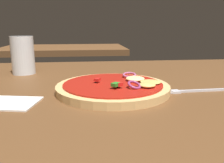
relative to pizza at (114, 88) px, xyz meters
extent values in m
cube|color=brown|center=(0.01, 0.00, -0.03)|extent=(1.41, 0.95, 0.04)
cylinder|color=tan|center=(0.00, 0.00, 0.00)|extent=(0.26, 0.26, 0.02)
cylinder|color=#A81C11|center=(0.00, 0.00, 0.01)|extent=(0.22, 0.22, 0.00)
ellipsoid|color=#E5BC60|center=(0.07, -0.04, 0.01)|extent=(0.04, 0.04, 0.01)
ellipsoid|color=#E5BC60|center=(0.05, 0.02, 0.01)|extent=(0.04, 0.04, 0.01)
ellipsoid|color=#F4DB8E|center=(0.05, 0.02, 0.01)|extent=(0.04, 0.04, 0.01)
ellipsoid|color=#E5BC60|center=(0.08, 0.00, 0.01)|extent=(0.05, 0.05, 0.01)
torus|color=#B25984|center=(0.05, 0.06, 0.02)|extent=(0.04, 0.04, 0.01)
torus|color=#93386B|center=(0.04, -0.04, 0.02)|extent=(0.04, 0.04, 0.02)
cube|color=#2D8C28|center=(0.00, -0.04, 0.02)|extent=(0.02, 0.02, 0.01)
cube|color=red|center=(0.00, -0.04, 0.02)|extent=(0.02, 0.02, 0.01)
cube|color=#2D8C28|center=(0.00, -0.03, 0.02)|extent=(0.01, 0.01, 0.00)
cube|color=red|center=(0.00, -0.02, 0.01)|extent=(0.01, 0.01, 0.00)
cube|color=red|center=(-0.04, 0.01, 0.02)|extent=(0.02, 0.02, 0.01)
cube|color=silver|center=(0.21, -0.02, -0.01)|extent=(0.14, 0.01, 0.01)
cube|color=silver|center=(0.14, -0.02, -0.01)|extent=(0.02, 0.02, 0.01)
cube|color=silver|center=(0.11, -0.01, -0.01)|extent=(0.04, 0.00, 0.00)
cube|color=silver|center=(0.11, -0.02, -0.01)|extent=(0.04, 0.00, 0.00)
cube|color=silver|center=(0.11, -0.02, -0.01)|extent=(0.04, 0.00, 0.00)
cube|color=silver|center=(0.11, -0.03, -0.01)|extent=(0.04, 0.00, 0.00)
cylinder|color=silver|center=(-0.26, 0.24, 0.05)|extent=(0.07, 0.07, 0.12)
cylinder|color=#9E510F|center=(-0.26, 0.24, 0.03)|extent=(0.06, 0.06, 0.07)
cube|color=white|center=(-0.21, -0.06, -0.01)|extent=(0.12, 0.10, 0.00)
cube|color=brown|center=(-0.22, 1.23, -0.03)|extent=(0.88, 0.52, 0.04)
camera|label=1|loc=(-0.06, -0.51, 0.14)|focal=37.37mm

